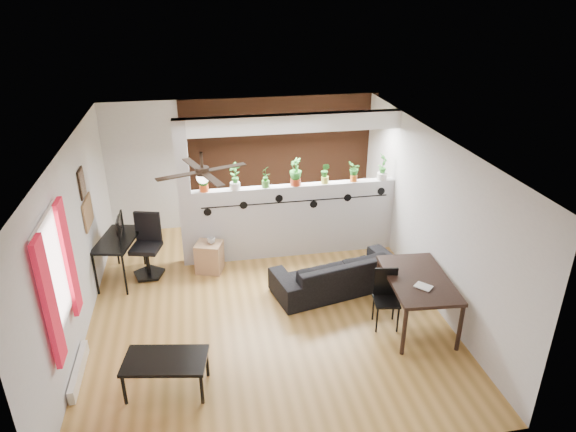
# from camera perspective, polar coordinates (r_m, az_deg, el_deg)

# --- Properties ---
(room_shell) EXTENTS (6.30, 7.10, 2.90)m
(room_shell) POSITION_cam_1_polar(r_m,az_deg,el_deg) (7.51, -2.92, -1.39)
(room_shell) COLOR olive
(room_shell) RESTS_ON ground
(partition_wall) EXTENTS (3.60, 0.18, 1.35)m
(partition_wall) POSITION_cam_1_polar(r_m,az_deg,el_deg) (9.23, 0.82, -0.46)
(partition_wall) COLOR #BCBCC1
(partition_wall) RESTS_ON ground
(ceiling_header) EXTENTS (3.60, 0.18, 0.30)m
(ceiling_header) POSITION_cam_1_polar(r_m,az_deg,el_deg) (8.63, 0.89, 10.28)
(ceiling_header) COLOR white
(ceiling_header) RESTS_ON room_shell
(pier_column) EXTENTS (0.22, 0.20, 2.60)m
(pier_column) POSITION_cam_1_polar(r_m,az_deg,el_deg) (8.83, -11.41, 2.27)
(pier_column) COLOR #BCBCC1
(pier_column) RESTS_ON ground
(brick_panel) EXTENTS (3.90, 0.05, 2.60)m
(brick_panel) POSITION_cam_1_polar(r_m,az_deg,el_deg) (10.34, -0.75, 6.10)
(brick_panel) COLOR #9A4F2C
(brick_panel) RESTS_ON ground
(vine_decal) EXTENTS (3.31, 0.01, 0.30)m
(vine_decal) POSITION_cam_1_polar(r_m,az_deg,el_deg) (8.98, 0.95, 1.63)
(vine_decal) COLOR black
(vine_decal) RESTS_ON partition_wall
(window_assembly) EXTENTS (0.09, 1.30, 1.55)m
(window_assembly) POSITION_cam_1_polar(r_m,az_deg,el_deg) (6.53, -24.36, -5.97)
(window_assembly) COLOR white
(window_assembly) RESTS_ON room_shell
(baseboard_heater) EXTENTS (0.08, 1.00, 0.18)m
(baseboard_heater) POSITION_cam_1_polar(r_m,az_deg,el_deg) (7.30, -22.24, -15.63)
(baseboard_heater) COLOR silver
(baseboard_heater) RESTS_ON ground
(corkboard) EXTENTS (0.03, 0.60, 0.45)m
(corkboard) POSITION_cam_1_polar(r_m,az_deg,el_deg) (8.48, -21.35, 0.39)
(corkboard) COLOR olive
(corkboard) RESTS_ON room_shell
(framed_art) EXTENTS (0.03, 0.34, 0.44)m
(framed_art) POSITION_cam_1_polar(r_m,az_deg,el_deg) (8.26, -21.94, 3.41)
(framed_art) COLOR #8C7259
(framed_art) RESTS_ON room_shell
(ceiling_fan) EXTENTS (1.19, 1.19, 0.43)m
(ceiling_fan) POSITION_cam_1_polar(r_m,az_deg,el_deg) (6.79, -9.48, 4.69)
(ceiling_fan) COLOR black
(ceiling_fan) RESTS_ON room_shell
(potted_plant_0) EXTENTS (0.27, 0.24, 0.43)m
(potted_plant_0) POSITION_cam_1_polar(r_m,az_deg,el_deg) (8.73, -9.40, 4.11)
(potted_plant_0) COLOR #E4501A
(potted_plant_0) RESTS_ON partition_wall
(potted_plant_1) EXTENTS (0.30, 0.27, 0.47)m
(potted_plant_1) POSITION_cam_1_polar(r_m,az_deg,el_deg) (8.74, -5.95, 4.50)
(potted_plant_1) COLOR white
(potted_plant_1) RESTS_ON partition_wall
(potted_plant_2) EXTENTS (0.24, 0.24, 0.39)m
(potted_plant_2) POSITION_cam_1_polar(r_m,az_deg,el_deg) (8.81, -2.52, 4.47)
(potted_plant_2) COLOR #448731
(potted_plant_2) RESTS_ON partition_wall
(potted_plant_3) EXTENTS (0.27, 0.31, 0.49)m
(potted_plant_3) POSITION_cam_1_polar(r_m,az_deg,el_deg) (8.87, 0.86, 5.00)
(potted_plant_3) COLOR #AD391B
(potted_plant_3) RESTS_ON partition_wall
(potted_plant_4) EXTENTS (0.23, 0.23, 0.37)m
(potted_plant_4) POSITION_cam_1_polar(r_m,az_deg,el_deg) (9.01, 4.15, 4.85)
(potted_plant_4) COLOR #DEDD4E
(potted_plant_4) RESTS_ON partition_wall
(potted_plant_5) EXTENTS (0.19, 0.21, 0.36)m
(potted_plant_5) POSITION_cam_1_polar(r_m,az_deg,el_deg) (9.15, 7.36, 4.99)
(potted_plant_5) COLOR orange
(potted_plant_5) RESTS_ON partition_wall
(potted_plant_6) EXTENTS (0.31, 0.33, 0.49)m
(potted_plant_6) POSITION_cam_1_polar(r_m,az_deg,el_deg) (9.30, 10.49, 5.51)
(potted_plant_6) COLOR silver
(potted_plant_6) RESTS_ON partition_wall
(sofa) EXTENTS (2.11, 1.20, 0.58)m
(sofa) POSITION_cam_1_polar(r_m,az_deg,el_deg) (8.39, 5.45, -6.30)
(sofa) COLOR black
(sofa) RESTS_ON ground
(cube_shelf) EXTENTS (0.53, 0.50, 0.53)m
(cube_shelf) POSITION_cam_1_polar(r_m,az_deg,el_deg) (8.97, -8.72, -4.52)
(cube_shelf) COLOR #A37856
(cube_shelf) RESTS_ON ground
(cup) EXTENTS (0.17, 0.17, 0.11)m
(cup) POSITION_cam_1_polar(r_m,az_deg,el_deg) (8.82, -8.53, -2.70)
(cup) COLOR gray
(cup) RESTS_ON cube_shelf
(computer_desk) EXTENTS (0.77, 1.14, 0.76)m
(computer_desk) POSITION_cam_1_polar(r_m,az_deg,el_deg) (8.88, -18.40, -2.80)
(computer_desk) COLOR black
(computer_desk) RESTS_ON ground
(monitor) EXTENTS (0.32, 0.06, 0.18)m
(monitor) POSITION_cam_1_polar(r_m,az_deg,el_deg) (8.95, -18.43, -1.44)
(monitor) COLOR black
(monitor) RESTS_ON computer_desk
(office_chair) EXTENTS (0.56, 0.57, 1.08)m
(office_chair) POSITION_cam_1_polar(r_m,az_deg,el_deg) (8.97, -15.34, -3.60)
(office_chair) COLOR black
(office_chair) RESTS_ON ground
(dining_table) EXTENTS (0.95, 1.46, 0.77)m
(dining_table) POSITION_cam_1_polar(r_m,az_deg,el_deg) (7.59, 14.25, -7.21)
(dining_table) COLOR black
(dining_table) RESTS_ON ground
(book) EXTENTS (0.28, 0.28, 0.02)m
(book) POSITION_cam_1_polar(r_m,az_deg,el_deg) (7.27, 14.55, -7.89)
(book) COLOR gray
(book) RESTS_ON dining_table
(folding_chair) EXTENTS (0.41, 0.41, 0.88)m
(folding_chair) POSITION_cam_1_polar(r_m,az_deg,el_deg) (7.58, 10.82, -8.35)
(folding_chair) COLOR black
(folding_chair) RESTS_ON ground
(coffee_table) EXTENTS (1.07, 0.71, 0.46)m
(coffee_table) POSITION_cam_1_polar(r_m,az_deg,el_deg) (6.59, -13.47, -15.54)
(coffee_table) COLOR black
(coffee_table) RESTS_ON ground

